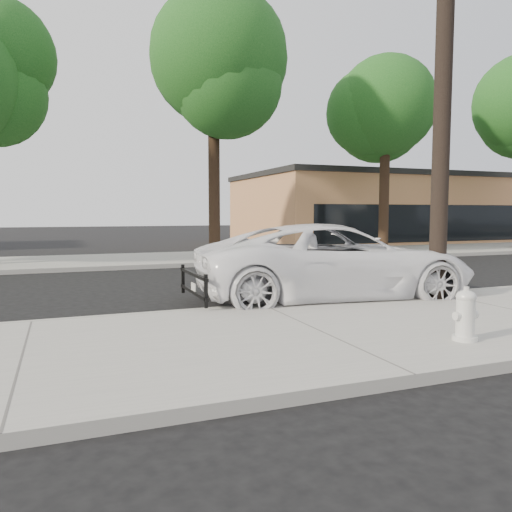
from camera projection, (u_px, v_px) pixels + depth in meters
name	position (u px, v px, depth m)	size (l,w,h in m)	color
ground	(228.00, 295.00, 11.41)	(120.00, 120.00, 0.00)	black
near_sidewalk	(318.00, 335.00, 7.41)	(90.00, 4.40, 0.15)	gray
far_sidewalk	(160.00, 259.00, 19.30)	(90.00, 5.00, 0.15)	gray
curb_near	(262.00, 308.00, 9.45)	(90.00, 0.12, 0.16)	#9E9B93
building_main	(388.00, 211.00, 31.87)	(18.00, 10.00, 4.00)	#B77C4C
utility_pole	(444.00, 69.00, 9.79)	(1.40, 0.34, 9.00)	black
tree_c	(220.00, 78.00, 18.70)	(4.96, 4.80, 9.55)	black
tree_d	(392.00, 110.00, 21.92)	(4.50, 4.35, 8.75)	black
police_cruiser	(334.00, 262.00, 10.72)	(2.73, 5.93, 1.65)	white
fire_hydrant	(465.00, 316.00, 6.76)	(0.36, 0.34, 0.69)	silver
traffic_cone	(459.00, 280.00, 10.63)	(0.33, 0.33, 0.62)	orange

